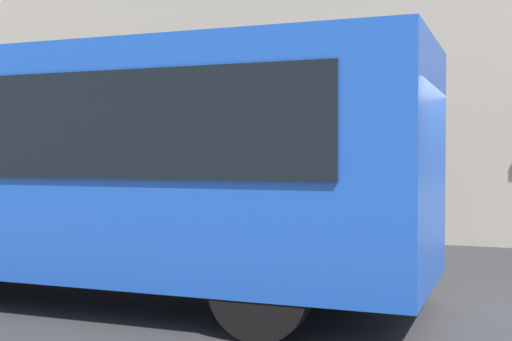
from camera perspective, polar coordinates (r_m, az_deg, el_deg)
name	(u,v)px	position (r m, az deg, el deg)	size (l,w,h in m)	color
ground_plane	(459,323)	(7.67, 16.75, -12.25)	(60.00, 60.00, 0.00)	#2B2B2D
red_bus	(68,163)	(8.89, -15.59, 0.58)	(9.05, 2.54, 3.08)	#1947AD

